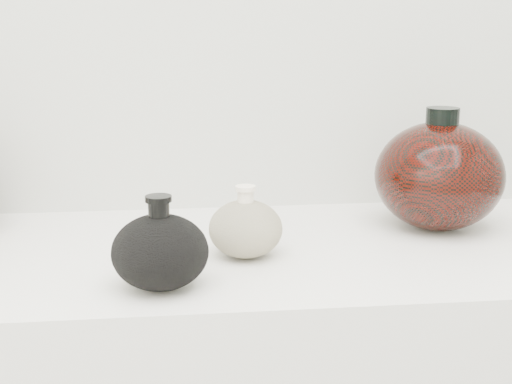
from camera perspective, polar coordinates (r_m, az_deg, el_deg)
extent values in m
cube|color=silver|center=(1.12, -2.36, -5.26)|extent=(1.20, 0.50, 0.03)
ellipsoid|color=black|center=(0.95, -7.68, -4.78)|extent=(0.16, 0.16, 0.10)
cylinder|color=black|center=(0.93, -7.79, -1.42)|extent=(0.04, 0.04, 0.03)
cylinder|color=black|center=(0.93, -7.82, -0.53)|extent=(0.04, 0.04, 0.01)
ellipsoid|color=beige|center=(1.07, -0.84, -2.97)|extent=(0.13, 0.13, 0.09)
cylinder|color=#F4E3CA|center=(1.05, -0.85, -0.37)|extent=(0.03, 0.03, 0.03)
cylinder|color=#F4E3CA|center=(1.05, -0.85, 0.32)|extent=(0.04, 0.04, 0.01)
ellipsoid|color=black|center=(1.24, 14.42, 1.24)|extent=(0.24, 0.24, 0.18)
cylinder|color=black|center=(1.22, 14.70, 5.75)|extent=(0.06, 0.06, 0.03)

